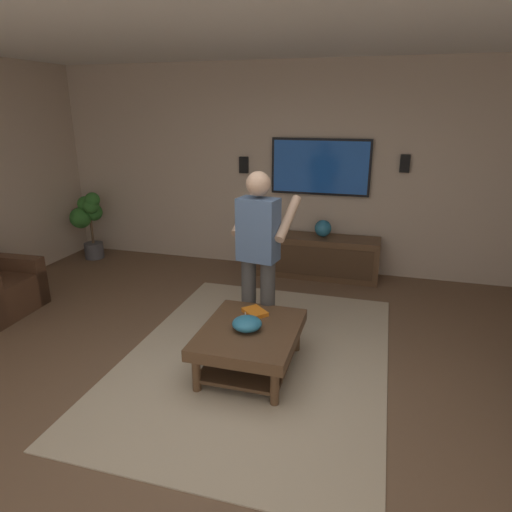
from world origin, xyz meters
The scene contains 14 objects.
ground_plane centered at (0.00, 0.00, 0.00)m, with size 8.52×8.52×0.00m, color brown.
wall_back_tv centered at (3.17, 0.00, 1.38)m, with size 0.10×7.30×2.75m, color #BCA893.
area_rug centered at (0.58, -0.05, 0.01)m, with size 3.14×2.30×0.01m, color tan.
coffee_table centered at (0.38, -0.05, 0.30)m, with size 1.00×0.80×0.40m.
media_console centered at (2.83, -0.21, 0.28)m, with size 0.45×1.70×0.55m.
tv centered at (3.07, -0.21, 1.43)m, with size 0.05×1.30×0.73m.
person_standing centered at (0.95, 0.03, 0.93)m, with size 0.60×0.60×1.64m.
potted_plant_tall centered at (2.65, 3.12, 0.62)m, with size 0.42×0.47×1.01m.
bowl centered at (0.35, -0.04, 0.46)m, with size 0.25×0.25×0.11m, color teal.
remote_white centered at (0.64, -0.01, 0.41)m, with size 0.15×0.04×0.02m, color white.
book centered at (0.66, -0.02, 0.42)m, with size 0.22×0.16×0.04m, color orange.
vase_round centered at (2.87, -0.31, 0.66)m, with size 0.22×0.22×0.22m, color teal.
wall_speaker_left centered at (3.09, -1.26, 1.51)m, with size 0.06×0.12×0.22m, color black.
wall_speaker_right centered at (3.09, 0.85, 1.42)m, with size 0.06×0.12×0.22m, color black.
Camera 1 is at (-2.87, -1.04, 2.16)m, focal length 31.48 mm.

